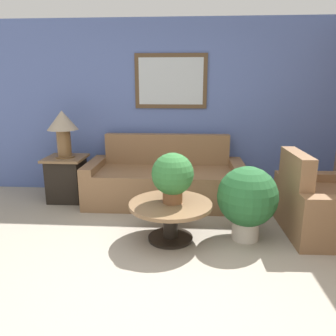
{
  "coord_description": "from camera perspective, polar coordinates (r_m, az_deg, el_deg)",
  "views": [
    {
      "loc": [
        0.01,
        -2.27,
        1.68
      ],
      "look_at": [
        -0.25,
        1.72,
        0.64
      ],
      "focal_mm": 35.0,
      "sensor_mm": 36.0,
      "label": 1
    }
  ],
  "objects": [
    {
      "name": "potted_plant_floor",
      "position": [
        3.66,
        13.63,
        -5.22
      ],
      "size": [
        0.66,
        0.66,
        0.82
      ],
      "color": "beige",
      "rests_on": "ground_plane"
    },
    {
      "name": "wall_back",
      "position": [
        5.08,
        3.59,
        10.38
      ],
      "size": [
        6.48,
        0.09,
        2.6
      ],
      "color": "#5166A8",
      "rests_on": "ground_plane"
    },
    {
      "name": "table_lamp",
      "position": [
        4.87,
        -17.87,
        6.97
      ],
      "size": [
        0.43,
        0.43,
        0.66
      ],
      "color": "brown",
      "rests_on": "side_table"
    },
    {
      "name": "armchair",
      "position": [
        4.18,
        25.79,
        -6.2
      ],
      "size": [
        1.01,
        1.11,
        0.94
      ],
      "rotation": [
        0.0,
        0.0,
        1.59
      ],
      "color": "brown",
      "rests_on": "ground_plane"
    },
    {
      "name": "potted_plant_on_table",
      "position": [
        3.47,
        0.81,
        -1.31
      ],
      "size": [
        0.45,
        0.45,
        0.55
      ],
      "color": "brown",
      "rests_on": "coffee_table"
    },
    {
      "name": "couch_main",
      "position": [
        4.73,
        -0.45,
        -2.33
      ],
      "size": [
        2.22,
        0.93,
        0.94
      ],
      "color": "brown",
      "rests_on": "ground_plane"
    },
    {
      "name": "side_table",
      "position": [
        5.02,
        -17.2,
        -1.71
      ],
      "size": [
        0.56,
        0.56,
        0.65
      ],
      "color": "black",
      "rests_on": "ground_plane"
    },
    {
      "name": "coffee_table",
      "position": [
        3.6,
        0.43,
        -7.82
      ],
      "size": [
        0.9,
        0.9,
        0.43
      ],
      "color": "black",
      "rests_on": "ground_plane"
    },
    {
      "name": "ground_plane",
      "position": [
        2.83,
        3.01,
        -21.95
      ],
      "size": [
        20.0,
        20.0,
        0.0
      ],
      "primitive_type": "plane",
      "color": "gray"
    }
  ]
}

